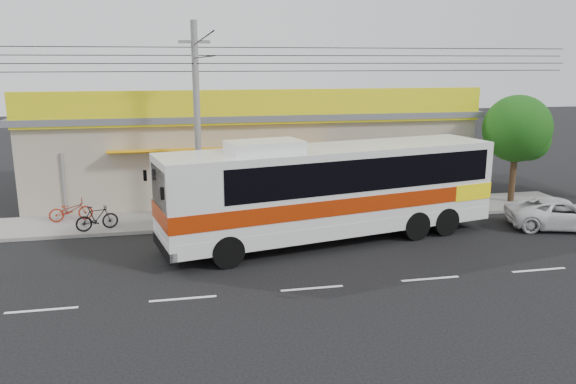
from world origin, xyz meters
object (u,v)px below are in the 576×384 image
coach_bus (337,185)px  utility_pole (195,58)px  motorbike_dark (97,218)px  white_car (563,214)px  tree_near (519,131)px  motorbike_red (71,210)px

coach_bus → utility_pole: (-5.19, 3.27, 4.87)m
motorbike_dark → utility_pole: size_ratio=0.05×
coach_bus → motorbike_dark: size_ratio=8.03×
white_car → tree_near: 5.19m
utility_pole → tree_near: 15.88m
coach_bus → tree_near: size_ratio=2.55×
motorbike_red → utility_pole: 8.61m
coach_bus → motorbike_red: (-10.75, 4.44, -1.60)m
tree_near → white_car: bearing=-95.4°
motorbike_dark → white_car: 19.61m
motorbike_red → tree_near: size_ratio=0.34×
motorbike_dark → utility_pole: (4.26, 0.51, 6.43)m
motorbike_dark → tree_near: bearing=-105.0°
motorbike_red → white_car: (20.65, -4.85, 0.01)m
motorbike_dark → utility_pole: 7.73m
coach_bus → tree_near: bearing=8.0°
motorbike_dark → white_car: white_car is taller
white_car → coach_bus: bearing=104.4°
utility_pole → tree_near: bearing=1.9°
tree_near → utility_pole: bearing=-178.1°
motorbike_red → utility_pole: size_ratio=0.05×
utility_pole → coach_bus: bearing=-32.2°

